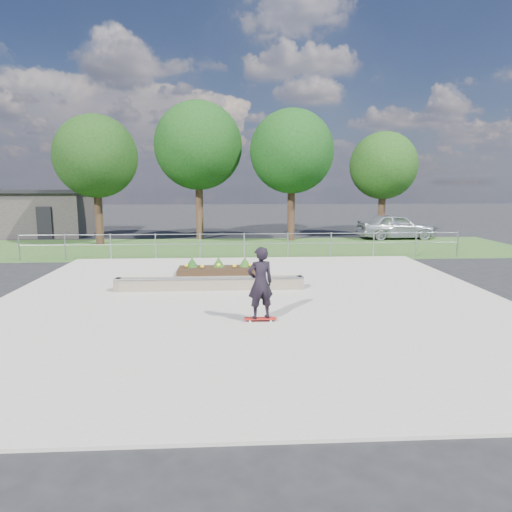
{
  "coord_description": "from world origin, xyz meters",
  "views": [
    {
      "loc": [
        -0.62,
        -13.08,
        3.47
      ],
      "look_at": [
        0.2,
        1.5,
        1.1
      ],
      "focal_mm": 32.0,
      "sensor_mm": 36.0,
      "label": 1
    }
  ],
  "objects_px": {
    "skateboarder": "(260,283)",
    "parked_car": "(396,226)",
    "planter_bed": "(219,269)",
    "grind_ledge": "(210,283)"
  },
  "relations": [
    {
      "from": "grind_ledge",
      "to": "skateboarder",
      "type": "relative_size",
      "value": 3.21
    },
    {
      "from": "grind_ledge",
      "to": "planter_bed",
      "type": "height_order",
      "value": "planter_bed"
    },
    {
      "from": "skateboarder",
      "to": "parked_car",
      "type": "bearing_deg",
      "value": 60.35
    },
    {
      "from": "planter_bed",
      "to": "parked_car",
      "type": "bearing_deg",
      "value": 45.06
    },
    {
      "from": "grind_ledge",
      "to": "skateboarder",
      "type": "bearing_deg",
      "value": -67.98
    },
    {
      "from": "skateboarder",
      "to": "parked_car",
      "type": "xyz_separation_m",
      "value": [
        9.46,
        16.61,
        -0.24
      ]
    },
    {
      "from": "planter_bed",
      "to": "skateboarder",
      "type": "xyz_separation_m",
      "value": [
        1.18,
        -5.96,
        0.78
      ]
    },
    {
      "from": "grind_ledge",
      "to": "planter_bed",
      "type": "distance_m",
      "value": 2.52
    },
    {
      "from": "grind_ledge",
      "to": "skateboarder",
      "type": "height_order",
      "value": "skateboarder"
    },
    {
      "from": "planter_bed",
      "to": "skateboarder",
      "type": "relative_size",
      "value": 1.6
    }
  ]
}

